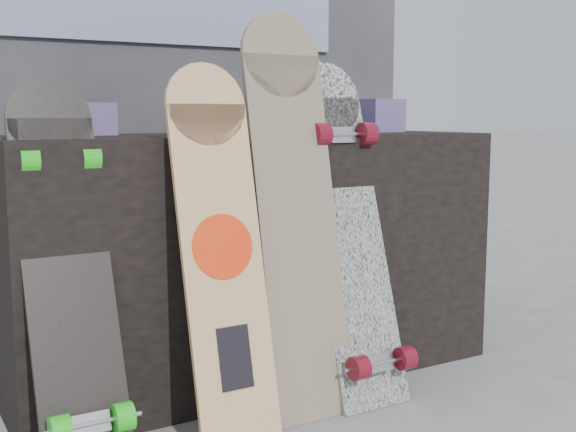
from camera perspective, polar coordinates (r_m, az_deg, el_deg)
ground at (r=2.13m, az=3.30°, el=-15.92°), size 60.00×60.00×0.00m
vendor_table at (r=2.42m, az=-3.19°, el=-3.03°), size 1.60×0.60×0.80m
booth at (r=3.17m, az=-10.49°, el=12.20°), size 2.40×0.22×2.20m
merch_box_purple at (r=2.34m, az=-15.85°, el=7.38°), size 0.18×0.12×0.10m
merch_box_small at (r=2.71m, az=7.21°, el=7.88°), size 0.14×0.14×0.12m
merch_box_flat at (r=2.47m, az=-6.51°, el=7.19°), size 0.22×0.10×0.06m
longboard_geisha at (r=1.92m, az=-5.33°, el=-2.01°), size 0.23×0.25×1.01m
longboard_celtic at (r=2.08m, az=0.57°, el=1.22°), size 0.25×0.25×1.16m
longboard_cascadia at (r=2.20m, az=4.87°, el=-0.64°), size 0.24×0.39×1.03m
skateboard_dark at (r=1.89m, az=-17.00°, el=-3.58°), size 0.22×0.39×0.96m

